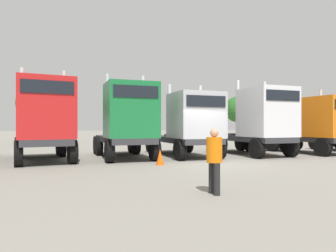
# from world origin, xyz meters

# --- Properties ---
(ground) EXTENTS (200.00, 200.00, 0.00)m
(ground) POSITION_xyz_m (0.00, 0.00, 0.00)
(ground) COLOR gray
(semi_truck_red) EXTENTS (3.67, 6.36, 4.47)m
(semi_truck_red) POSITION_xyz_m (-7.50, 2.64, 1.99)
(semi_truck_red) COLOR #333338
(semi_truck_red) RESTS_ON ground
(semi_truck_green) EXTENTS (3.08, 6.38, 4.41)m
(semi_truck_green) POSITION_xyz_m (-3.57, 3.00, 1.96)
(semi_truck_green) COLOR #333338
(semi_truck_green) RESTS_ON ground
(semi_truck_silver) EXTENTS (3.11, 6.62, 4.04)m
(semi_truck_silver) POSITION_xyz_m (-0.15, 3.19, 1.80)
(semi_truck_silver) COLOR #333338
(semi_truck_silver) RESTS_ON ground
(semi_truck_white) EXTENTS (3.10, 6.31, 4.42)m
(semi_truck_white) POSITION_xyz_m (4.05, 2.99, 2.01)
(semi_truck_white) COLOR #333338
(semi_truck_white) RESTS_ON ground
(semi_truck_orange) EXTENTS (3.67, 6.50, 4.03)m
(semi_truck_orange) POSITION_xyz_m (8.10, 3.16, 1.77)
(semi_truck_orange) COLOR #333338
(semi_truck_orange) RESTS_ON ground
(visitor_in_hivis) EXTENTS (0.43, 0.45, 1.66)m
(visitor_in_hivis) POSITION_xyz_m (-2.45, -5.53, 0.96)
(visitor_in_hivis) COLOR black
(visitor_in_hivis) RESTS_ON ground
(traffic_cone_near) EXTENTS (0.36, 0.36, 0.70)m
(traffic_cone_near) POSITION_xyz_m (-2.47, 0.42, 0.35)
(traffic_cone_near) COLOR #F2590C
(traffic_cone_near) RESTS_ON ground
(oak_far_left) EXTENTS (3.53, 3.53, 5.71)m
(oak_far_left) POSITION_xyz_m (-10.56, 19.71, 3.93)
(oak_far_left) COLOR #4C3823
(oak_far_left) RESTS_ON ground
(oak_far_centre) EXTENTS (3.01, 3.01, 5.29)m
(oak_far_centre) POSITION_xyz_m (-1.10, 21.19, 3.75)
(oak_far_centre) COLOR #4C3823
(oak_far_centre) RESTS_ON ground
(oak_far_right) EXTENTS (3.37, 3.37, 5.58)m
(oak_far_right) POSITION_xyz_m (13.48, 24.21, 3.87)
(oak_far_right) COLOR #4C3823
(oak_far_right) RESTS_ON ground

